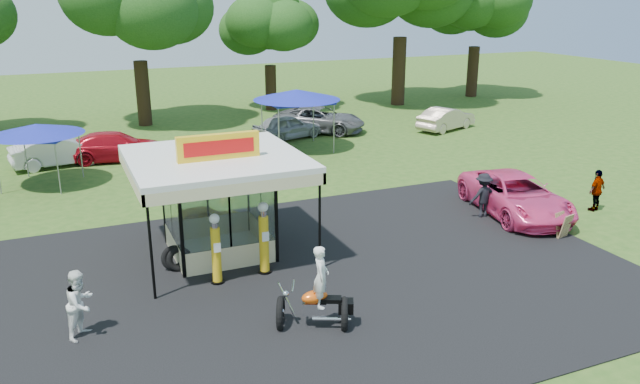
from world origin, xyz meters
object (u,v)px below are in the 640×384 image
(gas_pump_left, at_px, (216,251))
(motorcycle, at_px, (318,295))
(bg_car_c, at_px, (287,127))
(tent_west, at_px, (37,130))
(spectator_east_a, at_px, (483,196))
(bg_car_e, at_px, (446,119))
(kiosk_car, at_px, (204,219))
(a_frame_sign, at_px, (563,226))
(gas_station_kiosk, at_px, (218,203))
(spectator_east_b, at_px, (597,190))
(bg_car_d, at_px, (319,119))
(spectator_west, at_px, (81,304))
(bg_car_b, at_px, (116,147))
(bg_car_a, at_px, (59,151))
(gas_pump_right, at_px, (264,240))
(tent_east, at_px, (297,95))
(pink_sedan, at_px, (516,195))

(gas_pump_left, height_order, motorcycle, motorcycle)
(gas_pump_left, height_order, bg_car_c, gas_pump_left)
(motorcycle, distance_m, tent_west, 17.78)
(spectator_east_a, relative_size, bg_car_e, 0.41)
(motorcycle, xyz_separation_m, bg_car_e, (17.07, 19.33, -0.20))
(kiosk_car, height_order, spectator_east_a, spectator_east_a)
(motorcycle, bearing_deg, a_frame_sign, 36.79)
(gas_station_kiosk, relative_size, a_frame_sign, 5.91)
(kiosk_car, xyz_separation_m, spectator_east_b, (14.88, -3.97, 0.37))
(bg_car_d, bearing_deg, bg_car_c, 152.81)
(spectator_west, height_order, bg_car_b, spectator_west)
(spectator_east_b, height_order, bg_car_a, spectator_east_b)
(gas_pump_right, height_order, bg_car_e, gas_pump_right)
(motorcycle, bearing_deg, gas_pump_left, 141.30)
(gas_pump_left, xyz_separation_m, spectator_west, (-3.88, -1.58, -0.16))
(a_frame_sign, xyz_separation_m, bg_car_a, (-16.09, 17.55, 0.30))
(tent_east, bearing_deg, bg_car_d, 51.46)
(a_frame_sign, bearing_deg, motorcycle, 179.48)
(gas_pump_left, relative_size, a_frame_sign, 2.43)
(bg_car_b, xyz_separation_m, tent_west, (-3.53, -3.22, 1.81))
(a_frame_sign, distance_m, tent_east, 16.69)
(gas_pump_left, bearing_deg, a_frame_sign, -5.99)
(gas_station_kiosk, height_order, bg_car_c, gas_station_kiosk)
(pink_sedan, height_order, tent_west, tent_west)
(bg_car_a, height_order, bg_car_c, bg_car_a)
(kiosk_car, xyz_separation_m, bg_car_e, (18.19, 11.36, 0.24))
(bg_car_b, bearing_deg, a_frame_sign, -133.37)
(bg_car_c, bearing_deg, bg_car_d, -84.47)
(kiosk_car, height_order, pink_sedan, pink_sedan)
(spectator_west, bearing_deg, bg_car_c, 4.85)
(motorcycle, height_order, bg_car_d, motorcycle)
(bg_car_e, bearing_deg, bg_car_a, 68.03)
(spectator_west, relative_size, tent_east, 0.38)
(kiosk_car, bearing_deg, bg_car_a, 21.06)
(a_frame_sign, height_order, bg_car_a, bg_car_a)
(a_frame_sign, distance_m, spectator_east_b, 3.80)
(spectator_east_b, bearing_deg, bg_car_a, -52.47)
(kiosk_car, distance_m, tent_east, 13.10)
(a_frame_sign, bearing_deg, bg_car_a, 119.80)
(spectator_west, distance_m, bg_car_a, 17.86)
(gas_pump_left, distance_m, bg_car_a, 16.74)
(bg_car_d, bearing_deg, bg_car_e, -68.94)
(gas_station_kiosk, height_order, kiosk_car, gas_station_kiosk)
(pink_sedan, distance_m, spectator_west, 16.44)
(tent_west, bearing_deg, tent_east, 7.91)
(bg_car_c, bearing_deg, kiosk_car, 130.70)
(gas_pump_right, bearing_deg, pink_sedan, 6.76)
(kiosk_car, height_order, bg_car_b, bg_car_b)
(gas_pump_right, distance_m, spectator_east_a, 9.49)
(motorcycle, bearing_deg, gas_station_kiosk, 125.60)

